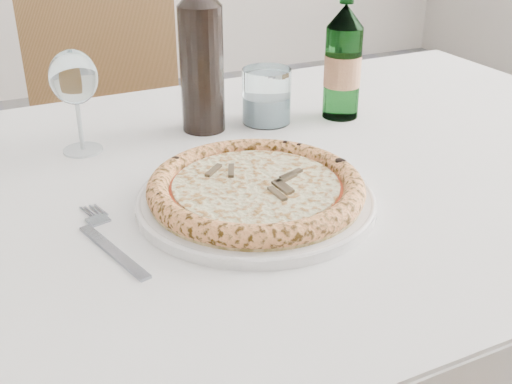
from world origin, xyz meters
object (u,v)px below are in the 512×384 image
pizza (256,188)px  wine_bottle (201,56)px  chair_far (115,142)px  beer_bottle (343,62)px  dining_table (229,223)px  tumbler (266,100)px  wine_glass (74,80)px  plate (256,199)px

pizza → wine_bottle: bearing=83.1°
chair_far → beer_bottle: size_ratio=3.61×
dining_table → tumbler: tumbler is taller
pizza → wine_glass: bearing=121.7°
plate → beer_bottle: 0.40m
plate → tumbler: bearing=62.1°
wine_bottle → plate: bearing=-96.9°
chair_far → tumbler: bearing=-73.7°
beer_bottle → wine_bottle: 0.26m
dining_table → chair_far: bearing=91.0°
plate → beer_bottle: beer_bottle is taller
chair_far → wine_bottle: (0.05, -0.55, 0.36)m
plate → wine_glass: size_ratio=1.96×
chair_far → pizza: chair_far is taller
wine_glass → beer_bottle: (0.47, -0.03, -0.02)m
dining_table → plate: size_ratio=4.87×
beer_bottle → dining_table: bearing=-151.3°
dining_table → tumbler: bearing=51.0°
tumbler → beer_bottle: bearing=-12.1°
plate → dining_table: bearing=90.0°
wine_glass → wine_bottle: size_ratio=0.55×
plate → beer_bottle: (0.29, 0.26, 0.09)m
tumbler → wine_bottle: size_ratio=0.32×
dining_table → beer_bottle: size_ratio=6.21×
chair_far → beer_bottle: bearing=-63.1°
pizza → tumbler: size_ratio=3.01×
tumbler → wine_bottle: bearing=173.5°
chair_far → pizza: size_ratio=3.14×
pizza → wine_bottle: 0.32m
pizza → tumbler: (0.15, 0.29, 0.02)m
dining_table → beer_bottle: bearing=28.7°
plate → wine_bottle: bearing=83.1°
pizza → wine_glass: (-0.18, 0.29, 0.09)m
dining_table → chair_far: size_ratio=1.72×
pizza → wine_bottle: wine_bottle is taller
chair_far → plate: (0.01, -0.86, 0.23)m
dining_table → wine_bottle: wine_bottle is taller
pizza → wine_glass: 0.35m
pizza → tumbler: 0.33m
wine_glass → tumbler: 0.34m
tumbler → dining_table: bearing=-129.0°
wine_glass → chair_far: bearing=73.7°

